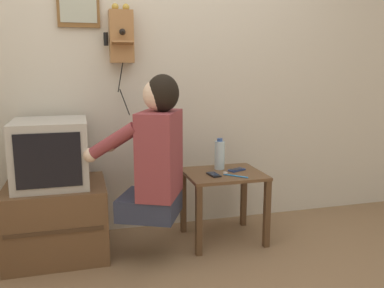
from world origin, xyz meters
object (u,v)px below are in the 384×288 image
object	(u,v)px
person	(155,152)
wall_phone_antique	(121,36)
toothbrush	(234,175)
cell_phone_spare	(237,170)
television	(51,153)
cell_phone_held	(214,175)
water_bottle	(220,155)

from	to	relation	value
person	wall_phone_antique	xyz separation A→B (m)	(-0.14, 0.51, 0.74)
toothbrush	wall_phone_antique	bearing A→B (deg)	102.51
wall_phone_antique	cell_phone_spare	distance (m)	1.26
television	toothbrush	size ratio (longest dim) A/B	3.58
person	cell_phone_held	bearing A→B (deg)	-48.82
cell_phone_held	water_bottle	size ratio (longest dim) A/B	0.57
wall_phone_antique	cell_phone_spare	bearing A→B (deg)	-21.87
water_bottle	toothbrush	size ratio (longest dim) A/B	1.67
cell_phone_spare	toothbrush	size ratio (longest dim) A/B	1.00
cell_phone_held	wall_phone_antique	bearing A→B (deg)	138.02
person	water_bottle	bearing A→B (deg)	-36.28
cell_phone_spare	toothbrush	world-z (taller)	toothbrush
cell_phone_spare	toothbrush	bearing A→B (deg)	-51.67
person	water_bottle	distance (m)	0.61
television	wall_phone_antique	distance (m)	0.94
water_bottle	toothbrush	bearing A→B (deg)	-83.04
television	wall_phone_antique	bearing A→B (deg)	26.69
wall_phone_antique	cell_phone_spare	size ratio (longest dim) A/B	5.65
wall_phone_antique	toothbrush	distance (m)	1.26
cell_phone_spare	toothbrush	xyz separation A→B (m)	(-0.08, -0.14, 0.00)
water_bottle	toothbrush	xyz separation A→B (m)	(0.03, -0.22, -0.10)
cell_phone_spare	wall_phone_antique	bearing A→B (deg)	-134.86
person	cell_phone_held	world-z (taller)	person
person	cell_phone_held	size ratio (longest dim) A/B	6.94
person	cell_phone_spare	size ratio (longest dim) A/B	6.59
cell_phone_spare	water_bottle	size ratio (longest dim) A/B	0.60
cell_phone_held	cell_phone_spare	size ratio (longest dim) A/B	0.95
toothbrush	person	bearing A→B (deg)	141.59
water_bottle	person	bearing A→B (deg)	-152.00
television	cell_phone_spare	bearing A→B (deg)	-2.57
toothbrush	cell_phone_spare	bearing A→B (deg)	16.87
person	toothbrush	xyz separation A→B (m)	(0.56, 0.06, -0.21)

